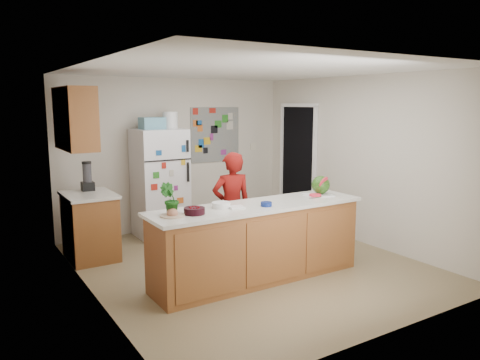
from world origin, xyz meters
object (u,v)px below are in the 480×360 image
refrigerator (160,183)px  watermelon (321,185)px  cherry_bowl (194,211)px  person (232,207)px

refrigerator → watermelon: refrigerator is taller
watermelon → cherry_bowl: (-1.87, -0.09, -0.09)m
refrigerator → watermelon: size_ratio=7.22×
refrigerator → cherry_bowl: (-0.60, -2.42, 0.11)m
refrigerator → person: bearing=-78.0°
person → cherry_bowl: bearing=51.6°
person → cherry_bowl: 1.25m
person → watermelon: person is taller
person → refrigerator: bearing=-66.5°
refrigerator → cherry_bowl: refrigerator is taller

